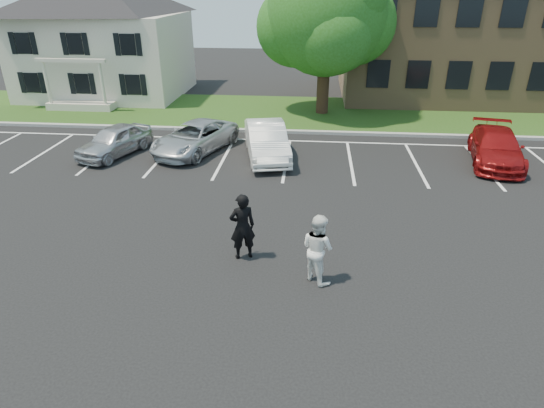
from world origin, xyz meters
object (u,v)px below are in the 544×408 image
object	(u,v)px
car_silver_west	(115,140)
house	(104,36)
man_white_shirt	(318,248)
car_silver_minivan	(195,137)
car_red_compact	(496,147)
tree	(328,17)
office_building	(515,32)
man_black_suit	(242,227)
car_white_sedan	(267,141)

from	to	relation	value
car_silver_west	house	bearing A→B (deg)	133.43
man_white_shirt	car_silver_west	xyz separation A→B (m)	(-9.11, 8.83, -0.28)
house	car_silver_minivan	xyz separation A→B (m)	(8.73, -11.21, -3.17)
car_red_compact	house	bearing A→B (deg)	163.77
house	car_silver_minivan	size ratio (longest dim) A/B	2.16
car_silver_west	car_silver_minivan	bearing A→B (deg)	32.15
tree	car_silver_west	world-z (taller)	tree
office_building	car_silver_minivan	bearing A→B (deg)	-144.09
tree	car_red_compact	bearing A→B (deg)	-46.02
man_black_suit	car_white_sedan	distance (m)	8.25
office_building	car_silver_minivan	world-z (taller)	office_building
tree	car_silver_minivan	world-z (taller)	tree
car_silver_minivan	car_red_compact	world-z (taller)	car_red_compact
man_black_suit	car_silver_west	bearing A→B (deg)	-69.83
man_black_suit	car_silver_minivan	size ratio (longest dim) A/B	0.41
house	car_silver_minivan	distance (m)	14.56
office_building	car_silver_minivan	size ratio (longest dim) A/B	4.69
man_black_suit	car_red_compact	xyz separation A→B (m)	(9.71, 8.50, -0.29)
office_building	man_black_suit	distance (m)	26.63
tree	man_white_shirt	xyz separation A→B (m)	(-0.32, -16.94, -4.40)
man_black_suit	car_white_sedan	size ratio (longest dim) A/B	0.42
car_silver_minivan	tree	bearing A→B (deg)	72.63
man_white_shirt	car_silver_west	world-z (taller)	man_white_shirt
tree	man_white_shirt	distance (m)	17.51
office_building	car_white_sedan	xyz separation A→B (m)	(-14.92, -13.71, -3.39)
tree	car_silver_west	size ratio (longest dim) A/B	2.26
car_silver_minivan	car_white_sedan	world-z (taller)	car_white_sedan
office_building	car_silver_west	size ratio (longest dim) A/B	5.74
tree	car_silver_west	distance (m)	13.29
house	man_white_shirt	bearing A→B (deg)	-55.41
man_white_shirt	car_silver_minivan	distance (m)	11.12
car_silver_west	tree	bearing A→B (deg)	60.48
office_building	car_silver_minivan	xyz separation A→B (m)	(-18.27, -13.23, -3.49)
tree	car_silver_west	xyz separation A→B (m)	(-9.43, -8.11, -4.68)
man_black_suit	car_white_sedan	world-z (taller)	man_black_suit
car_red_compact	office_building	bearing A→B (deg)	80.79
tree	car_white_sedan	world-z (taller)	tree
house	man_white_shirt	world-z (taller)	house
house	car_white_sedan	xyz separation A→B (m)	(12.08, -11.69, -3.06)
car_white_sedan	car_red_compact	xyz separation A→B (m)	(9.89, 0.25, -0.07)
man_black_suit	car_silver_minivan	bearing A→B (deg)	-89.21
car_silver_west	car_silver_minivan	xyz separation A→B (m)	(3.49, 0.76, -0.00)
office_building	tree	size ratio (longest dim) A/B	2.55
office_building	car_red_compact	size ratio (longest dim) A/B	4.67
house	man_white_shirt	xyz separation A→B (m)	(14.35, -20.81, -2.88)
tree	man_white_shirt	size ratio (longest dim) A/B	4.65
tree	car_white_sedan	size ratio (longest dim) A/B	1.88
house	man_white_shirt	distance (m)	25.44
man_black_suit	car_silver_minivan	xyz separation A→B (m)	(-3.54, 8.72, -0.32)
man_black_suit	car_silver_minivan	distance (m)	9.42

